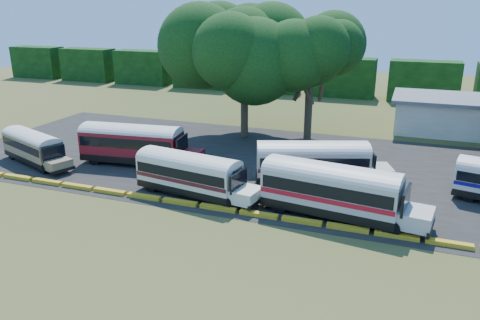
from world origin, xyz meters
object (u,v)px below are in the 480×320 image
(bus_red, at_px, (134,142))
(bus_white_red, at_px, (334,188))
(tree_west, at_px, (245,49))
(bus_cream_west, at_px, (191,172))
(bus_beige, at_px, (33,146))

(bus_red, bearing_deg, bus_white_red, -21.39)
(bus_white_red, bearing_deg, tree_west, 133.75)
(bus_white_red, height_order, tree_west, tree_west)
(bus_cream_west, height_order, bus_white_red, bus_white_red)
(bus_red, height_order, tree_west, tree_west)
(bus_beige, xyz_separation_m, bus_white_red, (27.36, -2.01, 0.41))
(bus_red, relative_size, bus_cream_west, 1.11)
(bus_beige, relative_size, bus_white_red, 0.79)
(bus_cream_west, xyz_separation_m, tree_west, (-1.87, 17.13, 7.56))
(bus_cream_west, bearing_deg, bus_beige, -177.51)
(bus_white_red, relative_size, tree_west, 0.84)
(bus_cream_west, relative_size, tree_west, 0.75)
(bus_cream_west, bearing_deg, bus_red, 157.47)
(bus_beige, height_order, bus_white_red, bus_white_red)
(bus_cream_west, bearing_deg, tree_west, 105.15)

